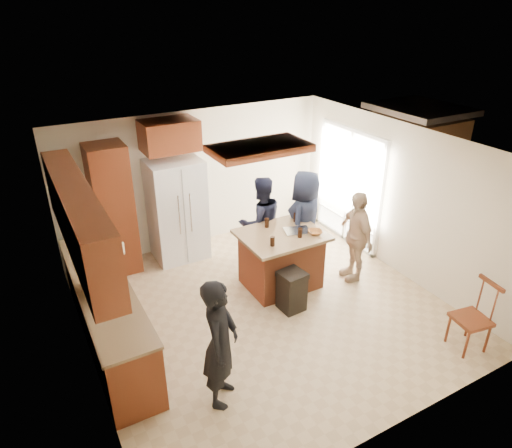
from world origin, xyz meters
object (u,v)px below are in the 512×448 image
person_behind_left (261,222)px  trash_bin (292,291)px  spindle_chair (472,319)px  person_counter (108,294)px  kitchen_island (281,259)px  person_side_right (356,236)px  person_behind_right (305,221)px  refrigerator (177,210)px  person_front_left (220,343)px

person_behind_left → trash_bin: bearing=83.7°
person_behind_left → spindle_chair: bearing=116.9°
spindle_chair → person_counter: bearing=150.7°
person_counter → kitchen_island: person_counter is taller
spindle_chair → kitchen_island: bearing=119.5°
person_counter → trash_bin: size_ratio=2.65×
spindle_chair → person_side_right: bearing=96.3°
person_behind_right → person_side_right: (0.51, -0.70, -0.10)m
refrigerator → spindle_chair: (2.49, -4.14, -0.45)m
person_behind_right → person_side_right: bearing=93.9°
person_behind_left → person_counter: 2.88m
person_counter → refrigerator: 2.45m
spindle_chair → refrigerator: bearing=121.0°
person_behind_right → trash_bin: bearing=15.8°
person_front_left → refrigerator: refrigerator is taller
person_front_left → trash_bin: (1.63, 1.04, -0.48)m
person_front_left → trash_bin: bearing=-19.9°
person_front_left → person_side_right: person_front_left is taller
person_front_left → person_behind_left: 3.03m
person_behind_right → refrigerator: (-1.74, 1.35, 0.04)m
refrigerator → spindle_chair: 4.85m
person_behind_left → person_counter: size_ratio=0.97×
person_behind_right → person_counter: 3.40m
refrigerator → kitchen_island: size_ratio=1.41×
person_side_right → person_behind_right: bearing=-132.2°
person_counter → spindle_chair: person_counter is taller
person_counter → trash_bin: person_counter is taller
person_front_left → refrigerator: bearing=25.0°
person_behind_right → kitchen_island: person_behind_right is taller
refrigerator → trash_bin: bearing=-68.9°
person_front_left → kitchen_island: bearing=-10.1°
kitchen_island → refrigerator: bearing=123.1°
person_behind_left → person_behind_right: bearing=151.0°
person_side_right → kitchen_island: person_side_right is taller
spindle_chair → trash_bin: bearing=131.0°
person_side_right → person_counter: bearing=-81.3°
person_front_left → person_side_right: (2.99, 1.29, -0.04)m
person_behind_left → spindle_chair: (1.36, -3.19, -0.35)m
person_behind_left → person_behind_right: 0.74m
kitchen_island → spindle_chair: bearing=-60.5°
person_front_left → refrigerator: 3.42m
person_behind_left → person_side_right: bearing=139.5°
refrigerator → person_front_left: bearing=-102.5°
person_side_right → kitchen_island: bearing=-96.4°
person_counter → refrigerator: bearing=-52.4°
person_front_left → trash_bin: person_front_left is taller
kitchen_island → trash_bin: size_ratio=2.03×
person_side_right → trash_bin: 1.46m
person_front_left → trash_bin: size_ratio=2.54×
person_front_left → spindle_chair: bearing=-66.4°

